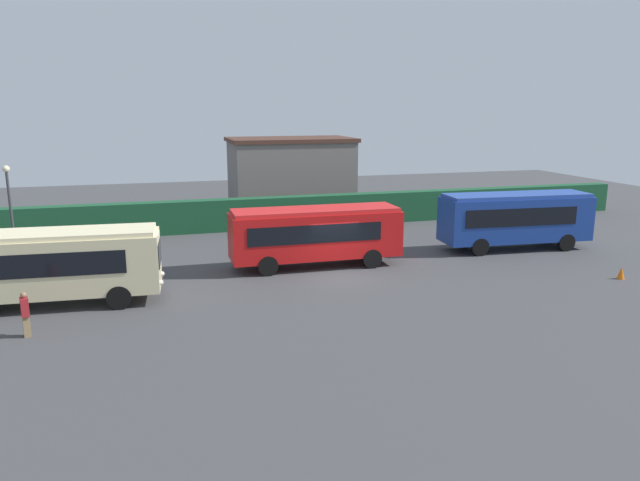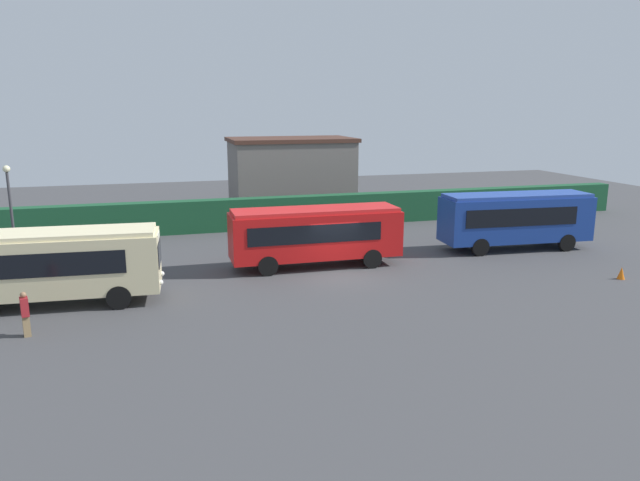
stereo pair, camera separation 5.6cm
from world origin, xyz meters
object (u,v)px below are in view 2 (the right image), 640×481
bus_cream (53,263)px  person_center (516,221)px  person_left (25,313)px  lamppost (10,203)px  bus_blue (516,218)px  bus_red (316,233)px  traffic_cone (621,273)px

bus_cream → person_center: size_ratio=4.68×
person_left → lamppost: 11.48m
bus_blue → person_center: bus_blue is taller
bus_red → traffic_cone: 15.04m
bus_cream → bus_blue: (24.31, 3.42, 0.06)m
bus_cream → bus_blue: bus_blue is taller
person_left → traffic_cone: bearing=-14.4°
traffic_cone → lamppost: (-28.57, 10.88, 3.00)m
lamppost → person_left: bearing=-77.9°
bus_red → person_left: bearing=-152.2°
bus_red → traffic_cone: bearing=-24.4°
bus_cream → person_left: size_ratio=5.25×
person_center → traffic_cone: bearing=-109.5°
bus_red → person_left: bus_red is taller
bus_red → person_left: (-12.67, -6.45, -0.89)m
person_left → bus_blue: bearing=1.0°
bus_cream → person_center: (26.47, 6.56, -0.81)m
bus_red → traffic_cone: (13.54, -6.36, -1.47)m
bus_cream → lamppost: 8.13m
person_center → lamppost: size_ratio=0.36×
bus_red → bus_blue: size_ratio=1.00×
bus_cream → traffic_cone: bus_cream is taller
bus_red → lamppost: 15.76m
bus_red → person_center: bearing=15.0°
person_center → bus_blue: bearing=-139.6°
bus_blue → lamppost: 27.52m
bus_cream → bus_red: 12.49m
person_center → lamppost: lamppost is taller
lamppost → bus_cream: bearing=-68.9°
person_left → traffic_cone: 26.22m
bus_cream → bus_red: bus_cream is taller
traffic_cone → bus_red: bearing=154.8°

